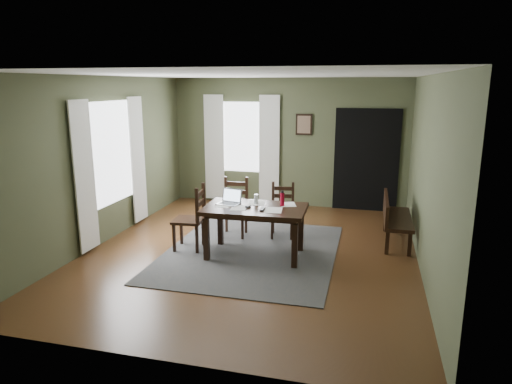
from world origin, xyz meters
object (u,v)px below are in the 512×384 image
(laptop, at_px, (230,200))
(chair_back_left, at_px, (235,208))
(chair_end, at_px, (192,218))
(bench, at_px, (393,216))
(dining_table, at_px, (255,213))
(water_bottle, at_px, (282,199))
(chair_back_right, at_px, (282,211))

(laptop, bearing_deg, chair_back_left, 113.95)
(chair_end, bearing_deg, chair_back_left, 146.47)
(chair_end, xyz_separation_m, chair_back_left, (0.45, 0.85, -0.02))
(chair_end, relative_size, bench, 0.76)
(laptop, bearing_deg, chair_end, -160.91)
(dining_table, height_order, water_bottle, water_bottle)
(chair_back_left, distance_m, bench, 2.66)
(dining_table, distance_m, chair_back_left, 1.07)
(chair_end, distance_m, chair_back_left, 0.96)
(dining_table, distance_m, chair_end, 1.05)
(dining_table, distance_m, laptop, 0.46)
(chair_end, bearing_deg, bench, 104.38)
(chair_back_right, xyz_separation_m, laptop, (-0.65, -0.91, 0.38))
(dining_table, height_order, chair_end, chair_end)
(chair_end, distance_m, laptop, 0.69)
(chair_back_right, bearing_deg, bench, -4.46)
(bench, relative_size, water_bottle, 5.89)
(chair_end, distance_m, bench, 3.29)
(chair_end, height_order, bench, chair_end)
(chair_back_left, bearing_deg, bench, 0.48)
(chair_back_right, bearing_deg, water_bottle, -88.15)
(bench, bearing_deg, chair_back_left, 95.91)
(bench, bearing_deg, dining_table, 119.12)
(chair_end, relative_size, chair_back_right, 1.13)
(bench, height_order, laptop, laptop)
(chair_back_left, xyz_separation_m, water_bottle, (0.97, -0.70, 0.39))
(chair_back_left, relative_size, chair_back_right, 1.08)
(chair_back_left, distance_m, chair_back_right, 0.82)
(chair_end, relative_size, water_bottle, 4.46)
(dining_table, height_order, chair_back_left, chair_back_left)
(chair_back_right, height_order, water_bottle, water_bottle)
(chair_end, relative_size, laptop, 2.73)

